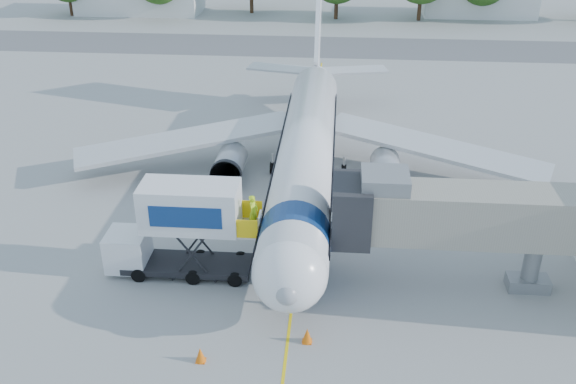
{
  "coord_description": "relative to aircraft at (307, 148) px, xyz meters",
  "views": [
    {
      "loc": [
        1.96,
        -36.16,
        20.58
      ],
      "look_at": [
        -0.74,
        -2.95,
        3.2
      ],
      "focal_mm": 40.0,
      "sensor_mm": 36.0,
      "label": 1
    }
  ],
  "objects": [
    {
      "name": "aircraft",
      "position": [
        0.0,
        0.0,
        0.0
      ],
      "size": [
        34.17,
        37.73,
        11.35
      ],
      "color": "silver",
      "rests_on": "ground"
    },
    {
      "name": "ground",
      "position": [
        0.0,
        -4.12,
        -2.95
      ],
      "size": [
        160.0,
        160.0,
        0.0
      ],
      "primitive_type": "plane",
      "color": "#979794",
      "rests_on": "ground"
    },
    {
      "name": "jet_bridge",
      "position": [
        7.99,
        -11.12,
        1.39
      ],
      "size": [
        13.9,
        3.2,
        6.6
      ],
      "color": "gray",
      "rests_on": "ground"
    },
    {
      "name": "safety_cone_a",
      "position": [
        0.93,
        -16.38,
        -2.56
      ],
      "size": [
        0.5,
        0.5,
        0.8
      ],
      "color": "#E1600B",
      "rests_on": "ground"
    },
    {
      "name": "guidance_line",
      "position": [
        0.0,
        -4.12,
        -2.94
      ],
      "size": [
        0.15,
        70.0,
        0.01
      ],
      "primitive_type": "cube",
      "color": "yellow",
      "rests_on": "ground"
    },
    {
      "name": "taxiway_strip",
      "position": [
        0.0,
        37.88,
        -2.94
      ],
      "size": [
        120.0,
        10.0,
        0.01
      ],
      "primitive_type": "cube",
      "color": "#59595B",
      "rests_on": "ground"
    },
    {
      "name": "safety_cone_b",
      "position": [
        -3.88,
        -18.1,
        -2.58
      ],
      "size": [
        0.48,
        0.48,
        0.77
      ],
      "color": "#E1600B",
      "rests_on": "ground"
    },
    {
      "name": "catering_hiloader",
      "position": [
        -6.26,
        -11.12,
        -0.18
      ],
      "size": [
        8.5,
        2.44,
        5.5
      ],
      "color": "black",
      "rests_on": "ground"
    }
  ]
}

